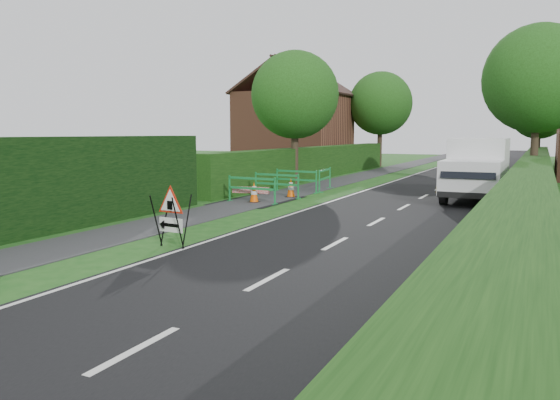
% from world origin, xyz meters
% --- Properties ---
extents(ground, '(120.00, 120.00, 0.00)m').
position_xyz_m(ground, '(0.00, 0.00, 0.00)').
color(ground, '#174B15').
rests_on(ground, ground).
extents(road_surface, '(6.00, 90.00, 0.02)m').
position_xyz_m(road_surface, '(2.50, 35.00, 0.00)').
color(road_surface, black).
rests_on(road_surface, ground).
extents(footpath, '(2.00, 90.00, 0.02)m').
position_xyz_m(footpath, '(-3.00, 35.00, 0.01)').
color(footpath, '#2D2D30').
rests_on(footpath, ground).
extents(hedge_west_far, '(1.00, 24.00, 1.80)m').
position_xyz_m(hedge_west_far, '(-5.00, 22.00, 0.00)').
color(hedge_west_far, '#14380F').
rests_on(hedge_west_far, ground).
extents(hedge_east, '(1.20, 50.00, 1.50)m').
position_xyz_m(hedge_east, '(6.50, 16.00, 0.00)').
color(hedge_east, '#14380F').
rests_on(hedge_east, ground).
extents(house_west, '(7.50, 7.40, 7.88)m').
position_xyz_m(house_west, '(-10.00, 30.00, 2.90)').
color(house_west, brown).
rests_on(house_west, ground).
extents(tree_nw, '(4.40, 4.40, 6.70)m').
position_xyz_m(tree_nw, '(-4.60, 18.00, 4.48)').
color(tree_nw, '#2D2116').
rests_on(tree_nw, ground).
extents(tree_ne, '(5.20, 5.20, 7.79)m').
position_xyz_m(tree_ne, '(6.40, 22.00, 5.17)').
color(tree_ne, '#2D2116').
rests_on(tree_ne, ground).
extents(tree_fw, '(4.80, 4.80, 7.24)m').
position_xyz_m(tree_fw, '(-4.60, 34.00, 4.83)').
color(tree_fw, '#2D2116').
rests_on(tree_fw, ground).
extents(tree_fe, '(4.20, 4.20, 6.33)m').
position_xyz_m(tree_fe, '(6.40, 38.00, 4.22)').
color(tree_fe, '#2D2116').
rests_on(tree_fe, ground).
extents(triangle_sign, '(0.89, 0.89, 1.20)m').
position_xyz_m(triangle_sign, '(-0.73, 2.46, 0.83)').
color(triangle_sign, black).
rests_on(triangle_sign, ground).
extents(works_van, '(2.07, 5.25, 2.39)m').
position_xyz_m(works_van, '(4.54, 14.73, 1.27)').
color(works_van, silver).
rests_on(works_van, ground).
extents(traffic_cone_0, '(0.38, 0.38, 0.79)m').
position_xyz_m(traffic_cone_0, '(5.32, 11.39, 0.39)').
color(traffic_cone_0, black).
rests_on(traffic_cone_0, ground).
extents(traffic_cone_1, '(0.38, 0.38, 0.79)m').
position_xyz_m(traffic_cone_1, '(5.38, 13.71, 0.39)').
color(traffic_cone_1, black).
rests_on(traffic_cone_1, ground).
extents(traffic_cone_2, '(0.38, 0.38, 0.79)m').
position_xyz_m(traffic_cone_2, '(4.92, 15.25, 0.39)').
color(traffic_cone_2, black).
rests_on(traffic_cone_2, ground).
extents(traffic_cone_3, '(0.38, 0.38, 0.79)m').
position_xyz_m(traffic_cone_3, '(-2.89, 10.45, 0.39)').
color(traffic_cone_3, black).
rests_on(traffic_cone_3, ground).
extents(traffic_cone_4, '(0.38, 0.38, 0.79)m').
position_xyz_m(traffic_cone_4, '(-2.33, 12.55, 0.39)').
color(traffic_cone_4, black).
rests_on(traffic_cone_4, ground).
extents(ped_barrier_0, '(2.08, 0.50, 1.00)m').
position_xyz_m(ped_barrier_0, '(-2.90, 10.30, 0.63)').
color(ped_barrier_0, '#18853B').
rests_on(ped_barrier_0, ground).
extents(ped_barrier_1, '(2.08, 0.53, 1.00)m').
position_xyz_m(ped_barrier_1, '(-2.82, 12.25, 0.63)').
color(ped_barrier_1, '#18853B').
rests_on(ped_barrier_1, ground).
extents(ped_barrier_2, '(2.09, 0.58, 1.00)m').
position_xyz_m(ped_barrier_2, '(-2.93, 14.45, 0.63)').
color(ped_barrier_2, '#18853B').
rests_on(ped_barrier_2, ground).
extents(ped_barrier_3, '(0.60, 2.09, 1.00)m').
position_xyz_m(ped_barrier_3, '(-2.08, 15.72, 0.63)').
color(ped_barrier_3, '#18853B').
rests_on(ped_barrier_3, ground).
extents(redwhite_plank, '(1.49, 0.22, 0.25)m').
position_xyz_m(redwhite_plank, '(-3.11, 10.59, 0.00)').
color(redwhite_plank, red).
rests_on(redwhite_plank, ground).
extents(hatchback_car, '(1.80, 3.85, 1.28)m').
position_xyz_m(hatchback_car, '(2.26, 26.21, 0.64)').
color(hatchback_car, white).
rests_on(hatchback_car, ground).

